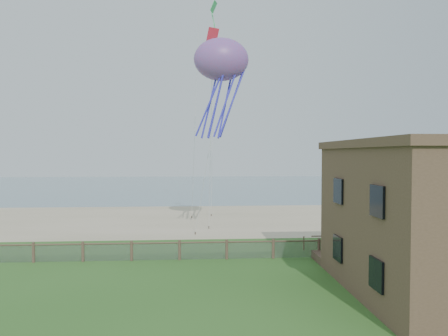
# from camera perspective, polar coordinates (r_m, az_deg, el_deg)

# --- Properties ---
(ground) EXTENTS (160.00, 160.00, 0.00)m
(ground) POSITION_cam_1_polar(r_m,az_deg,el_deg) (20.41, 1.66, -17.20)
(ground) COLOR #2D5C1F
(ground) RESTS_ON ground
(sand_beach) EXTENTS (72.00, 20.00, 0.02)m
(sand_beach) POSITION_cam_1_polar(r_m,az_deg,el_deg) (41.77, -1.20, -7.24)
(sand_beach) COLOR tan
(sand_beach) RESTS_ON ground
(ocean) EXTENTS (160.00, 68.00, 0.02)m
(ocean) POSITION_cam_1_polar(r_m,az_deg,el_deg) (85.47, -2.51, -2.50)
(ocean) COLOR slate
(ocean) RESTS_ON ground
(chainlink_fence) EXTENTS (36.20, 0.20, 1.25)m
(chainlink_fence) POSITION_cam_1_polar(r_m,az_deg,el_deg) (25.99, 0.39, -11.71)
(chainlink_fence) COLOR #493629
(chainlink_fence) RESTS_ON ground
(motel_deck) EXTENTS (15.00, 2.00, 0.50)m
(motel_deck) POSITION_cam_1_polar(r_m,az_deg,el_deg) (29.09, 27.56, -11.06)
(motel_deck) COLOR brown
(motel_deck) RESTS_ON ground
(picnic_table) EXTENTS (1.95, 1.72, 0.68)m
(picnic_table) POSITION_cam_1_polar(r_m,az_deg,el_deg) (23.26, 21.63, -14.04)
(picnic_table) COLOR brown
(picnic_table) RESTS_ON ground
(octopus_kite) EXTENTS (4.55, 3.90, 7.89)m
(octopus_kite) POSITION_cam_1_polar(r_m,az_deg,el_deg) (30.56, -0.39, 11.54)
(octopus_kite) COLOR #E52452
(kite_red) EXTENTS (1.67, 1.80, 2.03)m
(kite_red) POSITION_cam_1_polar(r_m,az_deg,el_deg) (32.85, -1.63, 17.78)
(kite_red) COLOR red
(kite_green) EXTENTS (1.94, 1.55, 2.56)m
(kite_green) POSITION_cam_1_polar(r_m,az_deg,el_deg) (41.19, -1.48, 21.09)
(kite_green) COLOR green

